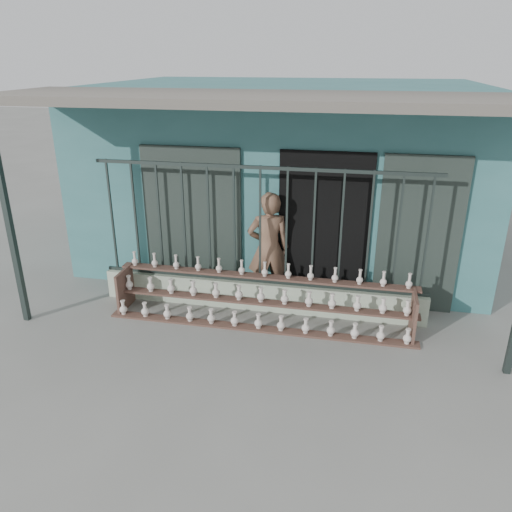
# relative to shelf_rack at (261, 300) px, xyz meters

# --- Properties ---
(ground) EXTENTS (60.00, 60.00, 0.00)m
(ground) POSITION_rel_shelf_rack_xyz_m (-0.10, -0.88, -0.36)
(ground) COLOR slate
(workshop_building) EXTENTS (7.40, 6.60, 3.21)m
(workshop_building) POSITION_rel_shelf_rack_xyz_m (-0.09, 3.35, 1.26)
(workshop_building) COLOR #32696B
(workshop_building) RESTS_ON ground
(parapet_wall) EXTENTS (5.00, 0.20, 0.45)m
(parapet_wall) POSITION_rel_shelf_rack_xyz_m (-0.10, 0.42, -0.14)
(parapet_wall) COLOR #AFC1A5
(parapet_wall) RESTS_ON ground
(security_fence) EXTENTS (5.00, 0.04, 1.80)m
(security_fence) POSITION_rel_shelf_rack_xyz_m (-0.10, 0.42, 0.99)
(security_fence) COLOR #283330
(security_fence) RESTS_ON parapet_wall
(shelf_rack) EXTENTS (4.50, 0.68, 0.85)m
(shelf_rack) POSITION_rel_shelf_rack_xyz_m (0.00, 0.00, 0.00)
(shelf_rack) COLOR brown
(shelf_rack) RESTS_ON ground
(elderly_woman) EXTENTS (0.76, 0.61, 1.81)m
(elderly_woman) POSITION_rel_shelf_rack_xyz_m (-0.02, 0.69, 0.54)
(elderly_woman) COLOR brown
(elderly_woman) RESTS_ON ground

